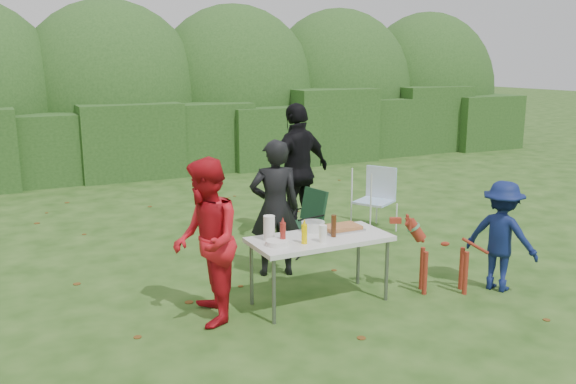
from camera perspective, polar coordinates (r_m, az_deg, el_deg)
name	(u,v)px	position (r m, az deg, el deg)	size (l,w,h in m)	color
ground	(293,299)	(6.84, 0.46, -9.95)	(80.00, 80.00, 0.00)	#1E4211
hedge_row	(129,139)	(14.04, -14.68, 4.86)	(22.00, 1.40, 1.70)	#23471C
shrub_backdrop	(112,100)	(15.53, -16.11, 8.26)	(20.00, 2.60, 3.20)	#3D6628
folding_table	(320,242)	(6.53, 3.01, -4.67)	(1.50, 0.70, 0.74)	silver
person_cook	(275,208)	(7.34, -1.24, -1.51)	(0.61, 0.40, 1.67)	black
person_red_jacket	(206,242)	(6.07, -7.67, -4.64)	(0.81, 0.63, 1.67)	red
person_black_puffy	(298,171)	(8.89, 0.94, 1.97)	(1.16, 0.48, 1.98)	black
child	(502,236)	(7.33, 19.35, -3.90)	(0.82, 0.47, 1.27)	#0E1A4C
dog	(444,255)	(7.11, 14.42, -5.77)	(0.91, 0.36, 0.86)	maroon
camping_chair	(303,221)	(8.29, 1.40, -2.77)	(0.54, 0.54, 0.86)	#153520
lawn_chair	(374,199)	(9.47, 8.05, -0.65)	(0.57, 0.57, 0.96)	#4E97DB
food_tray	(342,229)	(6.78, 5.03, -3.51)	(0.45, 0.30, 0.02)	#B7B7BA
focaccia_bread	(342,227)	(6.77, 5.04, -3.28)	(0.40, 0.26, 0.04)	#B06F3D
mustard_bottle	(304,234)	(6.26, 1.54, -3.96)	(0.06, 0.06, 0.20)	#FFD800
ketchup_bottle	(283,233)	(6.25, -0.48, -3.87)	(0.06, 0.06, 0.22)	maroon
beer_bottle	(334,226)	(6.50, 4.30, -3.18)	(0.06, 0.06, 0.24)	#47230F
paper_towel_roll	(269,228)	(6.37, -1.78, -3.38)	(0.12, 0.12, 0.26)	white
cup_stack	(323,234)	(6.31, 3.30, -3.92)	(0.08, 0.08, 0.18)	white
pasta_bowl	(313,226)	(6.74, 2.36, -3.21)	(0.26, 0.26, 0.10)	silver
plate_stack	(277,243)	(6.22, -1.01, -4.77)	(0.24, 0.24, 0.05)	white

